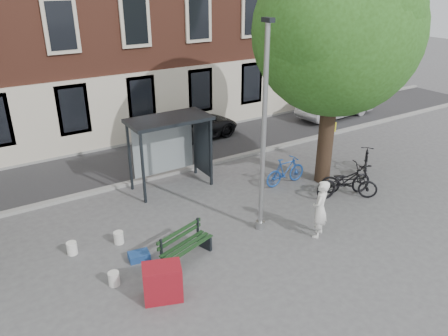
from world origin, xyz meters
TOP-DOWN VIEW (x-y plane):
  - ground at (0.00, 0.00)m, footprint 90.00×90.00m
  - road at (0.00, 7.00)m, footprint 40.00×4.00m
  - curb_near at (0.00, 5.00)m, footprint 40.00×0.25m
  - curb_far at (0.00, 9.00)m, footprint 40.00×0.25m
  - lamppost at (0.00, 0.00)m, footprint 0.28×0.35m
  - tree_right at (4.01, 1.38)m, footprint 5.76×5.60m
  - bus_shelter at (-0.61, 4.11)m, footprint 2.85×1.45m
  - painter at (1.20, -1.23)m, footprint 0.77×0.70m
  - bench at (-2.64, -0.17)m, footprint 1.70×0.99m
  - bike_a at (3.73, 0.20)m, footprint 2.25×1.13m
  - bike_b at (2.62, 1.99)m, footprint 1.74×0.50m
  - bike_c at (3.90, 0.11)m, footprint 1.76×1.86m
  - bike_d at (5.85, 1.07)m, footprint 1.57×1.42m
  - car_dark at (2.14, 8.10)m, footprint 4.69×2.65m
  - car_silver at (10.22, 6.99)m, footprint 4.68×1.91m
  - red_stand at (-3.82, -1.28)m, footprint 1.05×0.87m
  - blue_crate at (-3.72, 0.48)m, footprint 0.60×0.47m
  - bucket_a at (-4.65, -0.19)m, footprint 0.37×0.37m
  - bucket_b at (-3.91, 1.53)m, footprint 0.30×0.30m
  - bucket_c at (-5.19, 1.71)m, footprint 0.35×0.35m
  - notice_sign at (5.36, 2.50)m, footprint 0.30×0.11m

SIDE VIEW (x-z plane):
  - ground at x=0.00m, z-range 0.00..0.00m
  - road at x=0.00m, z-range 0.00..0.01m
  - curb_near at x=0.00m, z-range 0.00..0.12m
  - curb_far at x=0.00m, z-range 0.00..0.12m
  - blue_crate at x=-3.72m, z-range 0.00..0.20m
  - bucket_a at x=-4.65m, z-range 0.00..0.36m
  - bucket_b at x=-3.91m, z-range 0.00..0.36m
  - bucket_c at x=-5.19m, z-range 0.00..0.36m
  - bench at x=-2.64m, z-range -0.03..0.80m
  - red_stand at x=-3.82m, z-range 0.00..0.90m
  - bike_d at x=5.85m, z-range 0.00..1.00m
  - bike_c at x=3.90m, z-range 0.00..1.00m
  - bike_b at x=2.62m, z-range 0.00..1.04m
  - bike_a at x=3.73m, z-range 0.00..1.13m
  - car_dark at x=2.14m, z-range 0.00..1.24m
  - car_silver at x=10.22m, z-range 0.00..1.51m
  - painter at x=1.20m, z-range 0.00..1.78m
  - notice_sign at x=5.36m, z-range 0.36..2.12m
  - bus_shelter at x=-0.61m, z-range 0.61..3.23m
  - lamppost at x=0.00m, z-range -0.27..5.84m
  - tree_right at x=4.01m, z-range 1.52..9.72m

